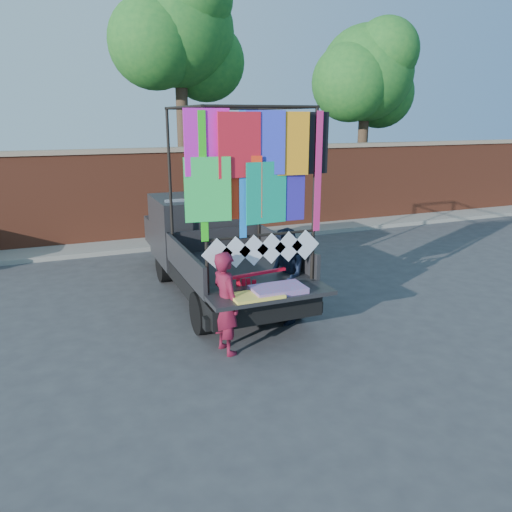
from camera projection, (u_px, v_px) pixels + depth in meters
name	position (u px, v px, depth m)	size (l,w,h in m)	color
ground	(252.00, 330.00, 8.37)	(90.00, 90.00, 0.00)	#38383A
brick_wall	(161.00, 194.00, 14.25)	(30.00, 0.45, 2.61)	brown
curb	(169.00, 242.00, 13.97)	(30.00, 1.20, 0.12)	gray
tree_mid	(181.00, 36.00, 14.44)	(4.20, 3.30, 7.73)	#38281C
tree_right	(368.00, 77.00, 17.05)	(4.20, 3.30, 6.62)	#38281C
pickup_truck	(209.00, 243.00, 10.33)	(2.29, 5.75, 3.62)	black
woman	(226.00, 303.00, 7.40)	(0.57, 0.38, 1.58)	maroon
man	(285.00, 276.00, 8.50)	(0.80, 0.63, 1.65)	black
streamer_bundle	(251.00, 287.00, 7.88)	(1.03, 0.19, 0.71)	red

